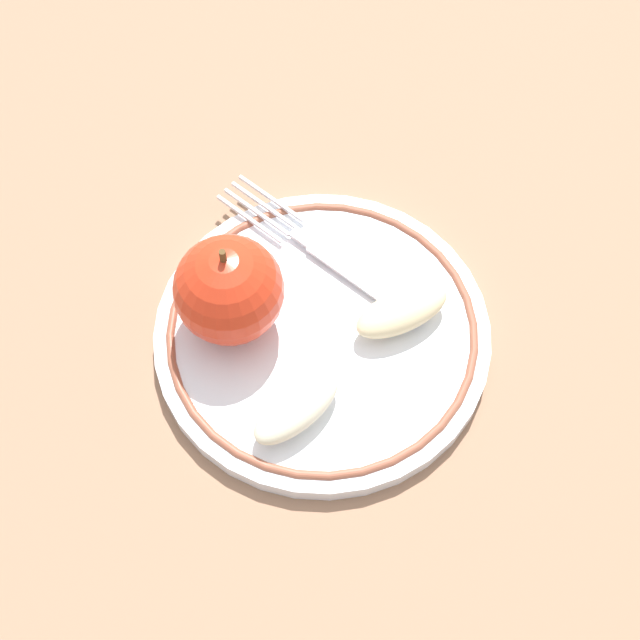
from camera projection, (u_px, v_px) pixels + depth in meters
name	position (u px, v px, depth m)	size (l,w,h in m)	color
ground_plane	(322.00, 340.00, 0.62)	(2.00, 2.00, 0.00)	#956D52
plate	(320.00, 340.00, 0.61)	(0.23, 0.23, 0.02)	white
apple_red_whole	(229.00, 290.00, 0.58)	(0.07, 0.07, 0.08)	red
apple_slice_front	(402.00, 311.00, 0.60)	(0.07, 0.03, 0.02)	beige
apple_slice_back	(297.00, 407.00, 0.57)	(0.07, 0.03, 0.02)	beige
fork	(326.00, 255.00, 0.63)	(0.18, 0.06, 0.00)	silver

